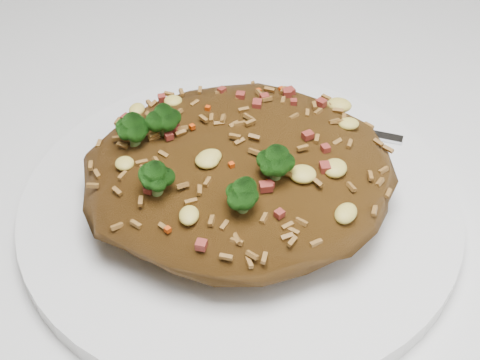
# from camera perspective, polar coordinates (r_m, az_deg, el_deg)

# --- Properties ---
(dining_table) EXTENTS (1.20, 0.80, 0.75)m
(dining_table) POSITION_cam_1_polar(r_m,az_deg,el_deg) (0.58, -4.61, -5.00)
(dining_table) COLOR white
(dining_table) RESTS_ON ground
(plate) EXTENTS (0.30, 0.30, 0.01)m
(plate) POSITION_cam_1_polar(r_m,az_deg,el_deg) (0.46, 0.00, -2.02)
(plate) COLOR white
(plate) RESTS_ON dining_table
(fried_rice) EXTENTS (0.21, 0.19, 0.07)m
(fried_rice) POSITION_cam_1_polar(r_m,az_deg,el_deg) (0.44, -0.08, 1.55)
(fried_rice) COLOR brown
(fried_rice) RESTS_ON plate
(fork) EXTENTS (0.15, 0.08, 0.00)m
(fork) POSITION_cam_1_polar(r_m,az_deg,el_deg) (0.52, 5.81, 4.97)
(fork) COLOR silver
(fork) RESTS_ON plate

